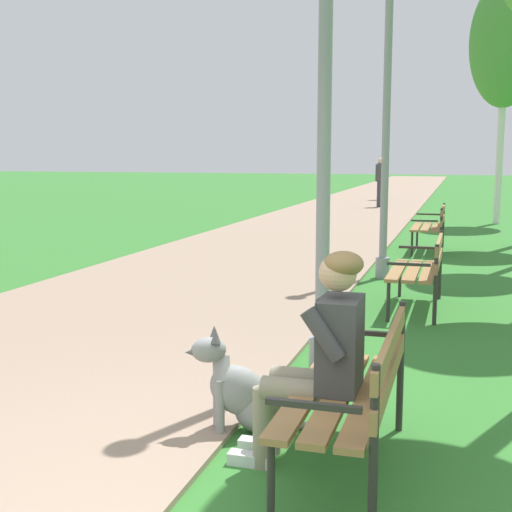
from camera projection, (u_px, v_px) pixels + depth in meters
The scene contains 11 objects.
paved_path at pixel (369, 201), 26.43m from camera, with size 4.19×60.00×0.04m, color gray.
park_bench_near at pixel (356, 385), 3.83m from camera, with size 0.55×1.50×0.85m.
park_bench_mid at pixel (422, 266), 7.92m from camera, with size 0.55×1.50×0.85m.
park_bench_far at pixel (432, 224), 12.66m from camera, with size 0.55×1.50×0.85m.
person_seated_on_near_bench at pixel (321, 351), 3.89m from camera, with size 0.74×0.49×1.25m.
dog_grey at pixel (246, 394), 4.43m from camera, with size 0.78×0.48×0.71m.
lamp_post_near at pixel (325, 96), 5.36m from camera, with size 0.24×0.24×4.28m.
lamp_post_mid at pixel (386, 118), 9.72m from camera, with size 0.24×0.24×4.38m.
birch_tree_sixth at pixel (505, 44), 17.23m from camera, with size 1.74×1.57×6.11m.
pedestrian_distant at pixel (380, 183), 22.91m from camera, with size 0.32×0.22×1.65m.
pedestrian_further_distant at pixel (382, 179), 26.54m from camera, with size 0.32×0.22×1.65m.
Camera 1 is at (1.11, -2.59, 1.77)m, focal length 48.89 mm.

